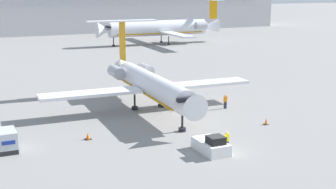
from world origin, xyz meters
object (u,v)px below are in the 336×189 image
worker_near_tug (227,140)px  traffic_cone_right (266,121)px  airplane_main (149,83)px  traffic_cone_left (88,136)px  worker_by_wing (225,101)px  luggage_cart (7,141)px  airplane_parked_far_left (161,28)px  pushback_tug (211,145)px

worker_near_tug → traffic_cone_right: (8.36, 5.27, -0.63)m
airplane_main → traffic_cone_left: size_ratio=39.10×
worker_by_wing → luggage_cart: bearing=-169.8°
worker_near_tug → worker_by_wing: bearing=58.9°
traffic_cone_right → airplane_parked_far_left: (19.48, 72.46, 3.88)m
pushback_tug → worker_near_tug: (1.61, -0.11, 0.32)m
airplane_parked_far_left → airplane_main: bearing=-115.2°
luggage_cart → worker_near_tug: size_ratio=1.55×
airplane_main → airplane_parked_far_left: size_ratio=0.79×
pushback_tug → traffic_cone_left: (-9.31, 8.41, -0.33)m
airplane_main → worker_near_tug: (0.82, -16.80, -2.38)m
worker_near_tug → traffic_cone_left: size_ratio=2.70×
traffic_cone_right → worker_by_wing: bearing=93.1°
pushback_tug → worker_by_wing: size_ratio=2.21×
traffic_cone_left → traffic_cone_right: traffic_cone_right is taller
airplane_main → worker_by_wing: 9.78m
traffic_cone_right → airplane_parked_far_left: airplane_parked_far_left is taller
luggage_cart → traffic_cone_left: (7.70, 0.14, -0.68)m
airplane_parked_far_left → traffic_cone_left: bearing=-119.3°
pushback_tug → worker_near_tug: worker_near_tug is taller
pushback_tug → traffic_cone_right: (9.97, 5.15, -0.31)m
pushback_tug → worker_near_tug: bearing=-4.0°
luggage_cart → airplane_main: bearing=25.3°
worker_by_wing → traffic_cone_right: size_ratio=2.43×
traffic_cone_left → luggage_cart: bearing=-178.9°
traffic_cone_left → airplane_parked_far_left: (38.76, 69.20, 3.90)m
pushback_tug → worker_by_wing: bearing=53.8°
pushback_tug → worker_by_wing: worker_by_wing is taller
luggage_cart → worker_by_wing: 26.97m
traffic_cone_left → traffic_cone_right: size_ratio=0.93×
worker_by_wing → traffic_cone_right: worker_by_wing is taller
worker_by_wing → traffic_cone_left: 19.42m
worker_near_tug → worker_by_wing: size_ratio=1.03×
worker_by_wing → traffic_cone_left: worker_by_wing is taller
luggage_cart → worker_by_wing: bearing=10.2°
traffic_cone_left → airplane_parked_far_left: airplane_parked_far_left is taller
luggage_cart → airplane_parked_far_left: (46.46, 69.34, 3.22)m
pushback_tug → airplane_parked_far_left: bearing=69.2°
airplane_main → pushback_tug: size_ratio=6.74×
pushback_tug → airplane_parked_far_left: size_ratio=0.12×
airplane_main → pushback_tug: 16.93m
worker_near_tug → traffic_cone_left: (-10.91, 8.52, -0.66)m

